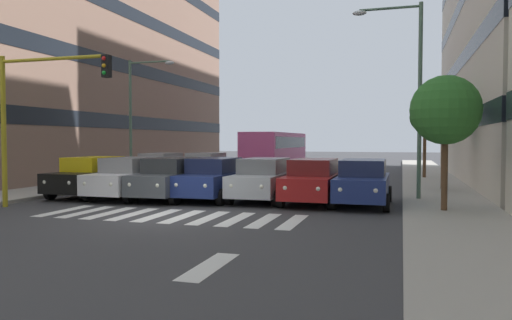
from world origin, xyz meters
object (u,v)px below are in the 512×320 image
car_3 (213,178)px  traffic_light_gantry (33,105)px  car_0 (363,182)px  car_row2_0 (205,167)px  street_lamp_left (409,81)px  street_tree_2 (425,118)px  car_2 (263,179)px  car_4 (171,178)px  bus_behind_traffic (276,148)px  street_tree_0 (446,111)px  car_5 (129,177)px  car_row2_1 (160,168)px  street_tree_1 (444,110)px  car_1 (313,181)px  car_6 (91,176)px  street_lamp_right (138,107)px

car_3 → traffic_light_gantry: traffic_light_gantry is taller
car_0 → car_row2_0: same height
street_lamp_left → street_tree_2: size_ratio=1.65×
car_2 → car_4: bearing=9.7°
car_3 → bus_behind_traffic: bus_behind_traffic is taller
car_4 → street_tree_0: size_ratio=1.01×
car_4 → car_5: (1.87, 0.11, 0.00)m
car_row2_1 → car_5: bearing=107.9°
traffic_light_gantry → car_2: bearing=-149.1°
bus_behind_traffic → street_tree_1: 15.70m
car_3 → street_tree_0: bearing=170.5°
car_5 → street_tree_2: street_tree_2 is taller
car_5 → car_0: bearing=-176.8°
car_1 → street_tree_1: (-5.15, -5.90, 3.00)m
car_4 → car_6: (3.82, -0.03, 0.00)m
car_3 → car_row2_0: (3.52, -7.59, 0.00)m
car_2 → street_tree_1: street_tree_1 is taller
street_lamp_right → street_tree_2: size_ratio=1.47×
bus_behind_traffic → car_5: bearing=83.9°
bus_behind_traffic → street_lamp_right: (5.38, 10.76, 2.50)m
bus_behind_traffic → street_tree_0: 21.30m
car_4 → bus_behind_traffic: 17.42m
car_1 → car_3: same height
traffic_light_gantry → street_tree_2: traffic_light_gantry is taller
street_lamp_right → street_tree_0: (-15.83, 7.73, -0.94)m
car_4 → car_row2_1: size_ratio=1.00×
car_6 → car_row2_0: same height
car_5 → car_6: 1.95m
car_2 → street_tree_0: (-6.68, 1.74, 2.53)m
car_1 → bus_behind_traffic: size_ratio=0.42×
car_2 → traffic_light_gantry: bearing=30.9°
street_tree_2 → street_lamp_left: bearing=84.7°
car_3 → street_lamp_left: (-7.62, -1.68, 3.89)m
traffic_light_gantry → street_tree_2: (-13.98, -17.53, 0.12)m
street_lamp_right → street_tree_1: size_ratio=1.40×
car_0 → car_1: same height
car_row2_0 → street_tree_0: (-12.24, 9.05, 2.53)m
car_row2_1 → street_lamp_right: (1.28, 0.18, 3.48)m
car_1 → street_lamp_left: size_ratio=0.58×
car_row2_1 → traffic_light_gantry: (-0.56, 10.53, 2.83)m
street_lamp_left → street_tree_2: street_lamp_left is taller
car_4 → traffic_light_gantry: 5.87m
street_lamp_right → car_1: bearing=151.1°
street_lamp_right → car_row2_0: bearing=-159.7°
car_4 → street_lamp_left: (-9.34, -2.04, 3.89)m
car_2 → car_0: bearing=176.8°
traffic_light_gantry → street_tree_1: bearing=-145.2°
car_2 → car_6: same height
car_0 → car_2: same height
car_6 → traffic_light_gantry: size_ratio=0.81×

